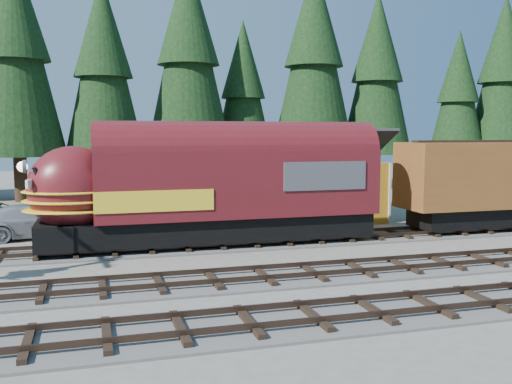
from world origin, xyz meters
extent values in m
plane|color=#6B665B|center=(0.00, 0.00, 0.00)|extent=(120.00, 120.00, 0.00)
cube|color=#4C4947|center=(10.00, 4.00, 0.04)|extent=(68.00, 3.20, 0.08)
cube|color=#38281E|center=(10.00, 3.28, 0.25)|extent=(68.00, 0.08, 0.16)
cube|color=#38281E|center=(10.00, 4.72, 0.25)|extent=(68.00, 0.08, 0.16)
cube|color=#4C4947|center=(-10.00, 18.00, 0.04)|extent=(32.00, 3.20, 0.08)
cube|color=#38281E|center=(-10.00, 17.28, 0.25)|extent=(32.00, 0.08, 0.16)
cube|color=#38281E|center=(-10.00, 18.72, 0.25)|extent=(32.00, 0.08, 0.16)
cube|color=orange|center=(0.00, 10.50, 1.70)|extent=(12.00, 6.00, 3.40)
cube|color=gold|center=(0.00, 10.50, 4.12)|extent=(11.88, 3.30, 1.44)
cube|color=white|center=(-6.04, 9.50, 2.20)|extent=(0.06, 2.40, 0.60)
cone|color=black|center=(-14.73, 24.27, 11.00)|extent=(6.71, 6.71, 15.29)
cone|color=black|center=(-8.66, 24.57, 9.91)|extent=(6.05, 6.05, 13.78)
cone|color=black|center=(-2.02, 25.65, 11.28)|extent=(6.88, 6.88, 15.67)
cone|color=black|center=(2.91, 27.10, 8.59)|extent=(5.24, 5.24, 11.94)
cone|color=black|center=(9.04, 26.35, 11.60)|extent=(7.08, 7.08, 16.12)
cone|color=black|center=(14.91, 25.87, 10.30)|extent=(6.28, 6.28, 14.31)
cone|color=black|center=(22.58, 24.78, 8.42)|extent=(5.14, 5.14, 11.70)
cone|color=black|center=(26.86, 24.09, 10.35)|extent=(6.31, 6.31, 14.38)
cube|color=black|center=(-4.31, 4.00, 0.86)|extent=(13.69, 2.45, 1.06)
cube|color=#5A1419|center=(-3.54, 4.00, 2.83)|extent=(12.49, 2.88, 2.88)
ellipsoid|color=#5A1419|center=(-10.55, 4.00, 2.73)|extent=(3.65, 2.82, 3.55)
cube|color=#38383A|center=(0.01, 4.00, 3.16)|extent=(3.84, 2.94, 1.25)
sphere|color=white|center=(-12.46, 4.00, 3.69)|extent=(0.42, 0.42, 0.42)
imported|color=#B1B4BA|center=(-12.39, 8.55, 0.81)|extent=(5.85, 3.07, 1.62)
camera|label=1|loc=(-9.88, -20.43, 5.06)|focal=40.00mm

